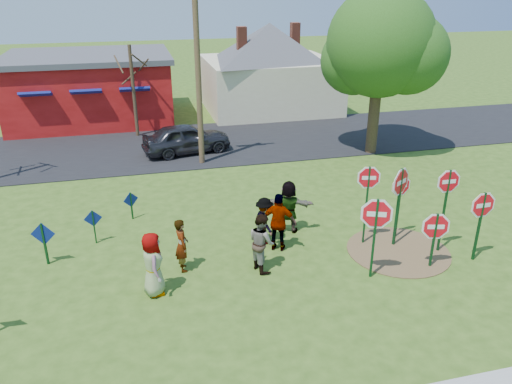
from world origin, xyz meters
TOP-DOWN VIEW (x-y plane):
  - ground at (0.00, 0.00)m, footprint 120.00×120.00m
  - road at (0.00, 11.50)m, footprint 120.00×7.50m
  - dirt_patch at (4.50, -1.00)m, footprint 3.20×3.20m
  - red_building at (-5.50, 17.99)m, footprint 9.40×7.69m
  - cream_house at (5.50, 18.00)m, footprint 9.40×9.40m
  - stop_sign_a at (3.00, -2.11)m, footprint 1.13×0.46m
  - stop_sign_b at (3.65, -0.23)m, footprint 0.96×0.26m
  - stop_sign_c at (5.72, -1.28)m, footprint 1.00×0.07m
  - stop_sign_d at (4.86, -0.13)m, footprint 0.93×0.12m
  - stop_sign_e at (4.97, -2.04)m, footprint 1.09×0.28m
  - stop_sign_f at (6.47, -2.00)m, footprint 1.08×0.07m
  - stop_sign_g at (4.55, -0.59)m, footprint 1.02×0.64m
  - blue_diamond_b at (-6.11, 0.89)m, footprint 0.71×0.18m
  - blue_diamond_c at (-4.76, 1.88)m, footprint 0.57×0.09m
  - blue_diamond_d at (-3.57, 3.41)m, footprint 0.52×0.28m
  - person_a at (-3.07, -1.44)m, footprint 0.65×0.94m
  - person_b at (-2.20, -0.41)m, footprint 0.45×0.63m
  - person_c at (0.06, -0.94)m, footprint 0.87×1.01m
  - person_d at (0.54, 0.56)m, footprint 0.70×1.08m
  - person_e at (0.87, 0.03)m, footprint 1.21×0.91m
  - person_f at (1.53, 1.15)m, footprint 1.77×1.05m
  - suv at (-0.80, 10.22)m, footprint 4.48×2.47m
  - utility_pole at (-0.30, 8.61)m, footprint 2.00×0.25m
  - leafy_tree at (8.13, 8.15)m, footprint 5.42×4.94m
  - bare_tree_east at (-3.08, 13.77)m, footprint 1.80×1.80m

SIDE VIEW (x-z plane):
  - ground at x=0.00m, z-range 0.00..0.00m
  - dirt_patch at x=4.50m, z-range 0.00..0.03m
  - road at x=0.00m, z-range 0.00..0.04m
  - blue_diamond_d at x=-3.57m, z-range 0.12..1.15m
  - blue_diamond_c at x=-4.76m, z-range 0.14..1.31m
  - suv at x=-0.80m, z-range 0.04..1.48m
  - person_d at x=0.54m, z-range 0.00..1.58m
  - person_b at x=-2.20m, z-range 0.00..1.64m
  - blue_diamond_b at x=-6.11m, z-range 0.16..1.53m
  - person_c at x=0.06m, z-range 0.00..1.78m
  - person_f at x=1.53m, z-range 0.00..1.82m
  - person_a at x=-3.07m, z-range 0.00..1.82m
  - person_e at x=0.87m, z-range 0.00..1.91m
  - stop_sign_e at x=4.97m, z-range 0.28..2.18m
  - stop_sign_d at x=4.86m, z-range 0.51..2.82m
  - stop_sign_f at x=6.47m, z-range 0.49..2.85m
  - stop_sign_a at x=3.00m, z-range 0.48..3.09m
  - stop_sign_g at x=4.55m, z-range 0.54..3.33m
  - red_building at x=-5.50m, z-range 0.02..3.92m
  - stop_sign_b at x=3.65m, z-range 0.64..3.41m
  - stop_sign_c at x=5.72m, z-range 0.59..3.46m
  - cream_house at x=5.50m, z-range -0.33..6.17m
  - bare_tree_east at x=-3.08m, z-range 0.71..5.54m
  - utility_pole at x=-0.30m, z-range 0.21..8.40m
  - leafy_tree at x=8.13m, z-range 1.11..8.81m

